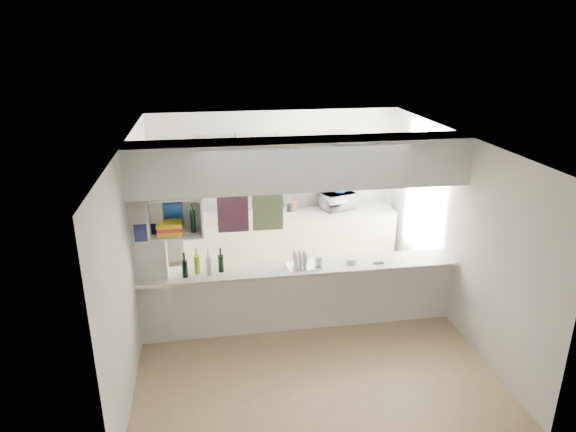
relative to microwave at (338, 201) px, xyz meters
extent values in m
plane|color=#998159|center=(-1.05, -2.14, -1.07)|extent=(4.80, 4.80, 0.00)
plane|color=white|center=(-1.05, -2.14, 1.53)|extent=(4.80, 4.80, 0.00)
plane|color=silver|center=(-1.05, 0.26, 0.23)|extent=(4.20, 0.00, 4.20)
plane|color=silver|center=(-3.15, -2.14, 0.23)|extent=(0.00, 4.80, 4.80)
plane|color=silver|center=(1.05, -2.14, 0.23)|extent=(0.00, 4.80, 4.80)
cube|color=silver|center=(-1.05, -2.14, -0.63)|extent=(4.20, 0.15, 0.88)
cube|color=#ADA497|center=(-1.05, -2.14, -0.17)|extent=(4.20, 0.50, 0.04)
cube|color=white|center=(-1.05, -2.14, 1.23)|extent=(4.20, 0.50, 0.60)
cube|color=silver|center=(-2.95, -2.14, 0.23)|extent=(0.40, 0.18, 2.60)
cube|color=#191E4C|center=(-2.95, -2.24, 0.48)|extent=(0.30, 0.01, 0.22)
cube|color=white|center=(-2.95, -2.24, 0.25)|extent=(0.30, 0.01, 0.24)
cube|color=#2E1429|center=(-1.90, -1.92, 0.61)|extent=(0.40, 0.02, 0.62)
cube|color=#18576C|center=(-1.45, -1.92, 0.61)|extent=(0.40, 0.02, 0.62)
cube|color=white|center=(-2.60, -2.24, 0.44)|extent=(0.65, 0.35, 0.02)
cube|color=white|center=(-2.60, -2.24, 0.92)|extent=(0.65, 0.35, 0.02)
cube|color=white|center=(-2.60, -2.08, 0.68)|extent=(0.65, 0.02, 0.50)
cube|color=white|center=(-2.91, -2.24, 0.68)|extent=(0.02, 0.35, 0.50)
cube|color=white|center=(-2.28, -2.24, 0.68)|extent=(0.02, 0.35, 0.50)
cube|color=yellow|center=(-2.68, -2.24, 0.48)|extent=(0.30, 0.24, 0.05)
cube|color=red|center=(-2.68, -2.24, 0.53)|extent=(0.28, 0.22, 0.05)
cube|color=yellow|center=(-2.68, -2.24, 0.58)|extent=(0.30, 0.24, 0.05)
cube|color=navy|center=(-2.65, -2.12, 0.68)|extent=(0.26, 0.02, 0.34)
cylinder|color=black|center=(-2.40, -2.24, 0.60)|extent=(0.06, 0.06, 0.28)
cube|color=beige|center=(-0.85, -0.04, -0.62)|extent=(3.60, 0.60, 0.90)
cube|color=#ADA497|center=(-0.85, -0.04, -0.16)|extent=(3.60, 0.63, 0.03)
cube|color=silver|center=(-0.85, 0.24, 0.15)|extent=(3.60, 0.03, 0.60)
cube|color=beige|center=(-1.05, 0.09, 0.81)|extent=(2.62, 0.34, 0.72)
cube|color=white|center=(-0.30, 0.02, 0.41)|extent=(0.60, 0.46, 0.12)
cube|color=silver|center=(-0.30, -0.21, 0.38)|extent=(0.60, 0.02, 0.05)
imported|color=white|center=(0.00, 0.00, 0.00)|extent=(0.62, 0.51, 0.30)
imported|color=navy|center=(0.01, 0.00, 0.18)|extent=(0.25, 0.25, 0.06)
cube|color=silver|center=(-1.02, -2.15, -0.14)|extent=(0.46, 0.36, 0.01)
cylinder|color=white|center=(-1.12, -2.16, -0.03)|extent=(0.03, 0.22, 0.22)
cylinder|color=white|center=(-1.06, -2.15, -0.03)|extent=(0.03, 0.22, 0.22)
cylinder|color=white|center=(-1.00, -2.15, -0.03)|extent=(0.03, 0.22, 0.22)
imported|color=white|center=(-0.81, -2.17, -0.09)|extent=(0.11, 0.11, 0.09)
cylinder|color=black|center=(-2.54, -2.22, -0.04)|extent=(0.07, 0.07, 0.22)
cylinder|color=black|center=(-2.54, -2.22, 0.13)|extent=(0.03, 0.03, 0.10)
cylinder|color=olive|center=(-2.39, -2.14, -0.03)|extent=(0.07, 0.07, 0.24)
cylinder|color=olive|center=(-2.39, -2.14, 0.14)|extent=(0.03, 0.03, 0.10)
cylinder|color=silver|center=(-2.24, -2.22, -0.02)|extent=(0.07, 0.07, 0.26)
cylinder|color=silver|center=(-2.24, -2.22, 0.16)|extent=(0.03, 0.03, 0.10)
cylinder|color=black|center=(-2.09, -2.14, -0.04)|extent=(0.07, 0.07, 0.22)
cylinder|color=black|center=(-2.09, -2.14, 0.13)|extent=(0.03, 0.03, 0.10)
cylinder|color=silver|center=(-0.36, -2.15, -0.11)|extent=(0.14, 0.14, 0.07)
cube|color=black|center=(-0.01, -2.22, -0.14)|extent=(0.14, 0.07, 0.01)
cylinder|color=black|center=(-0.84, 0.01, -0.09)|extent=(0.09, 0.09, 0.13)
cube|color=brown|center=(-0.77, 0.04, -0.06)|extent=(0.10, 0.08, 0.18)
camera|label=1|loc=(-2.18, -8.14, 2.77)|focal=32.00mm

